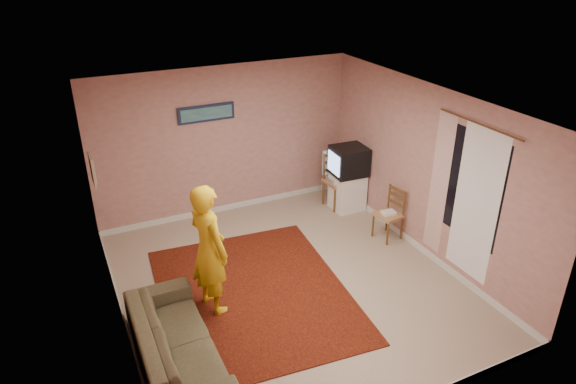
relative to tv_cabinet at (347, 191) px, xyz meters
name	(u,v)px	position (x,y,z in m)	size (l,w,h in m)	color
ground	(288,283)	(-1.95, -1.62, -0.34)	(5.00, 5.00, 0.00)	tan
wall_back	(225,142)	(-1.95, 0.88, 0.96)	(4.50, 0.02, 2.60)	tan
wall_front	(407,314)	(-1.95, -4.12, 0.96)	(4.50, 0.02, 2.60)	tan
wall_left	(110,240)	(-4.20, -1.62, 0.96)	(0.02, 5.00, 2.60)	tan
wall_right	(426,172)	(0.30, -1.62, 0.96)	(0.02, 5.00, 2.60)	tan
ceiling	(288,105)	(-1.95, -1.62, 2.26)	(4.50, 5.00, 0.02)	white
baseboard_back	(229,207)	(-1.95, 0.87, -0.29)	(4.50, 0.02, 0.10)	silver
baseboard_left	(126,326)	(-4.19, -1.62, -0.29)	(0.02, 5.00, 0.10)	silver
baseboard_right	(416,244)	(0.29, -1.62, -0.29)	(0.02, 5.00, 0.10)	silver
window	(471,186)	(0.29, -2.52, 1.11)	(0.01, 1.10, 1.50)	black
curtain_sheer	(476,205)	(0.28, -2.67, 0.91)	(0.01, 0.75, 2.10)	white
curtain_floral	(439,185)	(0.26, -1.97, 0.91)	(0.01, 0.35, 2.10)	#F2E5CE
curtain_rod	(479,124)	(0.25, -2.52, 1.98)	(0.02, 0.02, 1.40)	brown
picture_back	(206,113)	(-2.25, 0.84, 1.51)	(0.95, 0.04, 0.28)	#151D3A
picture_left	(92,169)	(-4.17, -0.02, 1.21)	(0.04, 0.38, 0.42)	tan
area_rug	(253,293)	(-2.49, -1.63, -0.33)	(2.47, 3.09, 0.02)	black
tv_cabinet	(347,191)	(0.00, 0.00, 0.00)	(0.53, 0.48, 0.67)	white
crt_tv	(349,161)	(-0.01, 0.00, 0.59)	(0.62, 0.56, 0.50)	black
chair_a	(339,175)	(-0.10, 0.16, 0.27)	(0.49, 0.47, 0.54)	tan
dvd_player	(338,179)	(-0.10, 0.16, 0.21)	(0.38, 0.27, 0.07)	#B5B5BA
blue_throw	(334,161)	(-0.10, 0.35, 0.47)	(0.44, 0.05, 0.46)	#8EBEE9
chair_b	(389,209)	(0.04, -1.18, 0.19)	(0.43, 0.45, 0.47)	tan
game_console	(389,213)	(0.04, -1.18, 0.12)	(0.21, 0.16, 0.04)	white
sofa	(176,343)	(-3.75, -2.48, -0.03)	(2.10, 0.82, 0.61)	brown
person	(209,249)	(-3.07, -1.65, 0.55)	(0.65, 0.42, 1.78)	gold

